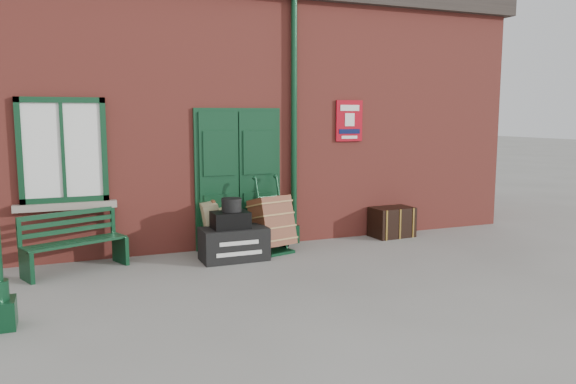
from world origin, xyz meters
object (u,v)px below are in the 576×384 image
houdini_trunk (234,244)px  dark_trunk (392,222)px  porter_trolley (272,223)px  bench (73,240)px

houdini_trunk → dark_trunk: dark_trunk is taller
houdini_trunk → porter_trolley: porter_trolley is taller
houdini_trunk → porter_trolley: bearing=20.9°
bench → dark_trunk: size_ratio=1.97×
bench → porter_trolley: size_ratio=1.22×
porter_trolley → bench: bearing=165.5°
bench → dark_trunk: bench is taller
bench → porter_trolley: 2.94m
bench → porter_trolley: porter_trolley is taller
porter_trolley → dark_trunk: (2.36, 0.24, -0.19)m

